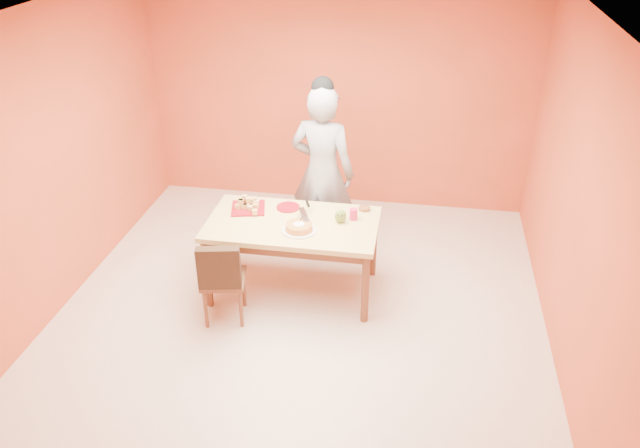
% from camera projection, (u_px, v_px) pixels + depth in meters
% --- Properties ---
extents(floor, '(5.00, 5.00, 0.00)m').
position_uv_depth(floor, '(298.00, 318.00, 5.79)').
color(floor, beige).
rests_on(floor, ground).
extents(ceiling, '(5.00, 5.00, 0.00)m').
position_uv_depth(ceiling, '(292.00, 18.00, 4.47)').
color(ceiling, white).
rests_on(ceiling, wall_back).
extents(wall_back, '(4.50, 0.00, 4.50)m').
position_uv_depth(wall_back, '(339.00, 95.00, 7.28)').
color(wall_back, '#DA5032').
rests_on(wall_back, floor).
extents(wall_left, '(0.00, 5.00, 5.00)m').
position_uv_depth(wall_left, '(44.00, 169.00, 5.46)').
color(wall_left, '#DA5032').
rests_on(wall_left, floor).
extents(wall_right, '(0.00, 5.00, 5.00)m').
position_uv_depth(wall_right, '(581.00, 209.00, 4.80)').
color(wall_right, '#DA5032').
rests_on(wall_right, floor).
extents(dining_table, '(1.60, 0.90, 0.76)m').
position_uv_depth(dining_table, '(293.00, 231.00, 5.88)').
color(dining_table, '#E9D279').
rests_on(dining_table, floor).
extents(dining_chair, '(0.47, 0.52, 0.85)m').
position_uv_depth(dining_chair, '(223.00, 278.00, 5.59)').
color(dining_chair, brown).
rests_on(dining_chair, floor).
extents(pastry_pile, '(0.28, 0.28, 0.09)m').
position_uv_depth(pastry_pile, '(248.00, 203.00, 6.03)').
color(pastry_pile, '#DAAE5D').
rests_on(pastry_pile, pastry_platter).
extents(person, '(0.75, 0.56, 1.85)m').
position_uv_depth(person, '(322.00, 173.00, 6.39)').
color(person, gray).
rests_on(person, floor).
extents(pastry_platter, '(0.38, 0.38, 0.02)m').
position_uv_depth(pastry_platter, '(248.00, 208.00, 6.05)').
color(pastry_platter, maroon).
rests_on(pastry_platter, dining_table).
extents(red_dinner_plate, '(0.30, 0.30, 0.01)m').
position_uv_depth(red_dinner_plate, '(288.00, 207.00, 6.08)').
color(red_dinner_plate, maroon).
rests_on(red_dinner_plate, dining_table).
extents(white_cake_plate, '(0.41, 0.41, 0.01)m').
position_uv_depth(white_cake_plate, '(299.00, 230.00, 5.68)').
color(white_cake_plate, silver).
rests_on(white_cake_plate, dining_table).
extents(sponge_cake, '(0.29, 0.29, 0.06)m').
position_uv_depth(sponge_cake, '(299.00, 227.00, 5.67)').
color(sponge_cake, orange).
rests_on(sponge_cake, white_cake_plate).
extents(cake_server, '(0.15, 0.28, 0.01)m').
position_uv_depth(cake_server, '(304.00, 214.00, 5.80)').
color(cake_server, silver).
rests_on(cake_server, sponge_cake).
extents(egg_ornament, '(0.12, 0.11, 0.14)m').
position_uv_depth(egg_ornament, '(340.00, 216.00, 5.79)').
color(egg_ornament, olive).
rests_on(egg_ornament, dining_table).
extents(magenta_glass, '(0.08, 0.08, 0.11)m').
position_uv_depth(magenta_glass, '(353.00, 214.00, 5.85)').
color(magenta_glass, '#CA1E50').
rests_on(magenta_glass, dining_table).
extents(checker_tin, '(0.13, 0.13, 0.03)m').
position_uv_depth(checker_tin, '(364.00, 208.00, 6.03)').
color(checker_tin, '#3D2310').
rests_on(checker_tin, dining_table).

